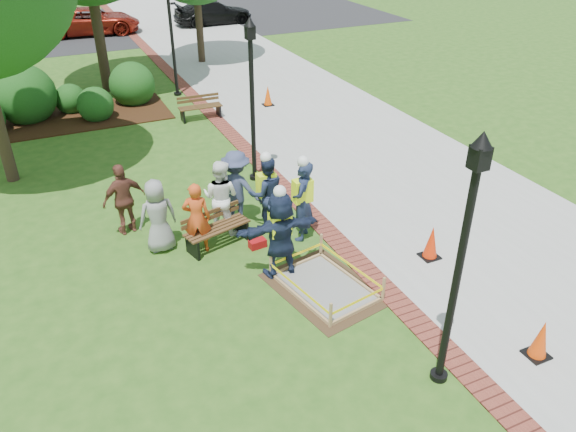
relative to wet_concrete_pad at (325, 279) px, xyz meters
name	(u,v)px	position (x,y,z in m)	size (l,w,h in m)	color
ground	(290,293)	(-0.69, 0.14, -0.23)	(100.00, 100.00, 0.00)	#285116
sidewalk	(299,105)	(4.31, 10.14, -0.22)	(6.00, 60.00, 0.02)	#9E9E99
brick_edging	(215,117)	(1.06, 10.14, -0.22)	(0.50, 60.00, 0.03)	maroon
mulch_bed	(65,119)	(-3.69, 12.14, -0.21)	(7.00, 3.00, 0.05)	#381E0F
parking_lot	(92,28)	(-0.69, 27.14, -0.23)	(36.00, 12.00, 0.01)	black
wet_concrete_pad	(325,279)	(0.00, 0.00, 0.00)	(2.11, 2.58, 0.55)	#47331E
bench_near	(217,236)	(-1.42, 2.38, 0.02)	(1.56, 0.85, 0.80)	brown
bench_far	(201,112)	(0.60, 10.22, 0.02)	(1.48, 0.54, 0.79)	#4B381A
cone_front	(541,340)	(2.37, -3.16, 0.13)	(0.38, 0.38, 0.76)	black
cone_back	(431,243)	(2.55, 0.01, 0.14)	(0.39, 0.39, 0.77)	black
cone_far	(268,96)	(3.25, 10.54, 0.12)	(0.37, 0.37, 0.74)	black
toolbox	(257,244)	(-0.66, 1.94, -0.14)	(0.37, 0.21, 0.19)	maroon
lamp_near	(462,250)	(0.56, -2.86, 2.25)	(0.28, 0.28, 4.26)	black
lamp_mid	(252,90)	(0.56, 5.14, 2.25)	(0.28, 0.28, 4.26)	black
lamp_far	(171,29)	(0.56, 13.14, 2.25)	(0.28, 0.28, 4.26)	black
shrub_b	(31,120)	(-4.76, 12.62, -0.23)	(2.06, 2.06, 2.06)	#184814
shrub_c	(98,119)	(-2.65, 11.68, -0.23)	(1.22, 1.22, 1.22)	#184814
shrub_d	(135,103)	(-1.14, 12.90, -0.23)	(1.64, 1.64, 1.64)	#184814
shrub_e	(73,112)	(-3.34, 12.86, -0.23)	(1.08, 1.08, 1.08)	#184814
casual_person_a	(158,216)	(-2.59, 2.77, 0.60)	(0.54, 0.36, 1.66)	gray
casual_person_b	(197,218)	(-1.85, 2.38, 0.58)	(0.60, 0.49, 1.62)	#D24518
casual_person_c	(221,197)	(-1.11, 2.94, 0.64)	(0.66, 0.64, 1.75)	white
casual_person_d	(124,199)	(-3.10, 3.80, 0.61)	(0.61, 0.46, 1.69)	brown
casual_person_e	(237,189)	(-0.68, 3.10, 0.68)	(0.69, 0.67, 1.84)	#353D5D
hivis_worker_a	(280,232)	(-0.59, 0.86, 0.76)	(0.62, 0.42, 2.02)	#17193C
hivis_worker_b	(302,199)	(0.42, 1.91, 0.76)	(0.67, 0.71, 2.01)	#18243E
hivis_worker_c	(266,191)	(-0.12, 2.66, 0.71)	(0.59, 0.40, 1.90)	#1B3048
parked_car_b	(47,38)	(-3.25, 25.61, -0.23)	(4.88, 2.12, 1.59)	#A09FA4
parked_car_c	(94,34)	(-0.83, 25.42, -0.23)	(4.68, 2.04, 1.53)	maroon
parked_car_d	(214,24)	(6.01, 25.24, -0.23)	(4.44, 1.93, 1.45)	black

